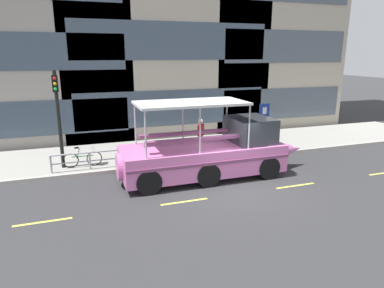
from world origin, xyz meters
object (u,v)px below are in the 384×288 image
duck_tour_boat (213,152)px  parking_sign (264,118)px  leaned_bicycle (83,159)px  traffic_light_pole (58,111)px  pedestrian_mid_left (201,132)px  pedestrian_near_bow (236,128)px

duck_tour_boat → parking_sign: bearing=33.8°
leaned_bicycle → traffic_light_pole: bearing=170.2°
traffic_light_pole → duck_tour_boat: bearing=-23.8°
parking_sign → pedestrian_mid_left: bearing=172.4°
parking_sign → leaned_bicycle: bearing=-179.2°
pedestrian_mid_left → pedestrian_near_bow: bearing=5.8°
pedestrian_near_bow → traffic_light_pole: bearing=-175.8°
traffic_light_pole → parking_sign: traffic_light_pole is taller
traffic_light_pole → pedestrian_mid_left: 7.09m
parking_sign → leaned_bicycle: (-9.52, -0.13, -1.31)m
traffic_light_pole → parking_sign: size_ratio=1.77×
pedestrian_mid_left → duck_tour_boat: bearing=-100.9°
traffic_light_pole → pedestrian_mid_left: bearing=3.7°
pedestrian_near_bow → pedestrian_mid_left: (-2.14, -0.22, -0.01)m
duck_tour_boat → pedestrian_near_bow: size_ratio=4.89×
leaned_bicycle → pedestrian_mid_left: bearing=5.6°
traffic_light_pole → pedestrian_near_bow: size_ratio=2.46×
traffic_light_pole → leaned_bicycle: traffic_light_pole is taller
pedestrian_near_bow → leaned_bicycle: bearing=-174.4°
leaned_bicycle → pedestrian_mid_left: size_ratio=0.99×
leaned_bicycle → duck_tour_boat: size_ratio=0.20×
duck_tour_boat → pedestrian_near_bow: 4.41m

